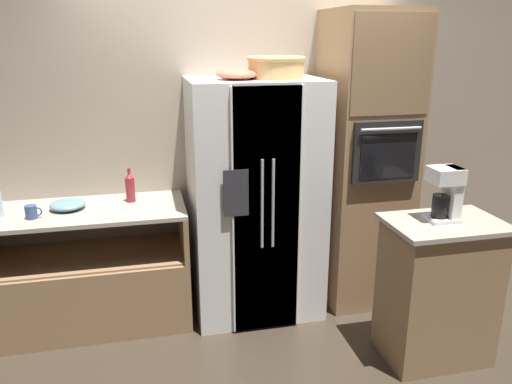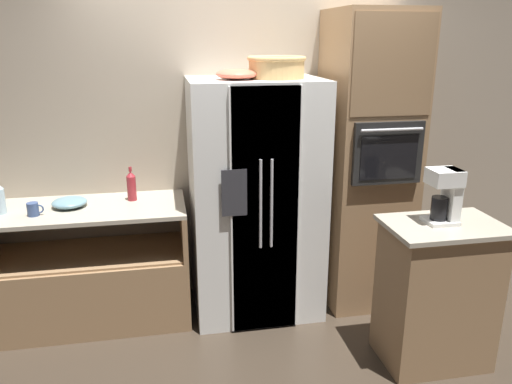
{
  "view_description": "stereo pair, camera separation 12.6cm",
  "coord_description": "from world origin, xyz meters",
  "px_view_note": "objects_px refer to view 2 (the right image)",
  "views": [
    {
      "loc": [
        -0.76,
        -3.45,
        2.07
      ],
      "look_at": [
        0.01,
        -0.07,
        0.98
      ],
      "focal_mm": 35.0,
      "sensor_mm": 36.0,
      "label": 1
    },
    {
      "loc": [
        -0.64,
        -3.48,
        2.07
      ],
      "look_at": [
        0.01,
        -0.07,
        0.98
      ],
      "focal_mm": 35.0,
      "sensor_mm": 36.0,
      "label": 2
    }
  ],
  "objects_px": {
    "refrigerator": "(256,200)",
    "bottle_tall": "(131,186)",
    "fruit_bowl": "(237,74)",
    "mug": "(33,209)",
    "coffee_maker": "(446,194)",
    "wall_oven": "(367,163)",
    "wicker_basket": "(277,66)",
    "mixing_bowl": "(69,202)"
  },
  "relations": [
    {
      "from": "wall_oven",
      "to": "coffee_maker",
      "type": "relative_size",
      "value": 6.62
    },
    {
      "from": "wicker_basket",
      "to": "fruit_bowl",
      "type": "bearing_deg",
      "value": -172.16
    },
    {
      "from": "wall_oven",
      "to": "mug",
      "type": "height_order",
      "value": "wall_oven"
    },
    {
      "from": "refrigerator",
      "to": "mug",
      "type": "relative_size",
      "value": 16.27
    },
    {
      "from": "wall_oven",
      "to": "wicker_basket",
      "type": "bearing_deg",
      "value": -176.18
    },
    {
      "from": "fruit_bowl",
      "to": "coffee_maker",
      "type": "distance_m",
      "value": 1.56
    },
    {
      "from": "refrigerator",
      "to": "bottle_tall",
      "type": "xyz_separation_m",
      "value": [
        -0.91,
        0.15,
        0.12
      ]
    },
    {
      "from": "fruit_bowl",
      "to": "mixing_bowl",
      "type": "relative_size",
      "value": 1.16
    },
    {
      "from": "bottle_tall",
      "to": "mixing_bowl",
      "type": "bearing_deg",
      "value": -170.33
    },
    {
      "from": "fruit_bowl",
      "to": "coffee_maker",
      "type": "xyz_separation_m",
      "value": [
        1.16,
        -0.81,
        -0.67
      ]
    },
    {
      "from": "fruit_bowl",
      "to": "bottle_tall",
      "type": "relative_size",
      "value": 1.11
    },
    {
      "from": "mixing_bowl",
      "to": "refrigerator",
      "type": "bearing_deg",
      "value": -3.11
    },
    {
      "from": "refrigerator",
      "to": "coffee_maker",
      "type": "xyz_separation_m",
      "value": [
        1.02,
        -0.87,
        0.26
      ]
    },
    {
      "from": "wall_oven",
      "to": "wicker_basket",
      "type": "relative_size",
      "value": 5.52
    },
    {
      "from": "wicker_basket",
      "to": "mixing_bowl",
      "type": "height_order",
      "value": "wicker_basket"
    },
    {
      "from": "mug",
      "to": "coffee_maker",
      "type": "relative_size",
      "value": 0.32
    },
    {
      "from": "fruit_bowl",
      "to": "mixing_bowl",
      "type": "height_order",
      "value": "fruit_bowl"
    },
    {
      "from": "wicker_basket",
      "to": "wall_oven",
      "type": "bearing_deg",
      "value": 3.82
    },
    {
      "from": "wall_oven",
      "to": "coffee_maker",
      "type": "distance_m",
      "value": 0.91
    },
    {
      "from": "fruit_bowl",
      "to": "mug",
      "type": "height_order",
      "value": "fruit_bowl"
    },
    {
      "from": "refrigerator",
      "to": "coffee_maker",
      "type": "distance_m",
      "value": 1.36
    },
    {
      "from": "fruit_bowl",
      "to": "bottle_tall",
      "type": "bearing_deg",
      "value": 164.47
    },
    {
      "from": "bottle_tall",
      "to": "wicker_basket",
      "type": "bearing_deg",
      "value": -9.33
    },
    {
      "from": "mixing_bowl",
      "to": "coffee_maker",
      "type": "xyz_separation_m",
      "value": [
        2.36,
        -0.94,
        0.22
      ]
    },
    {
      "from": "fruit_bowl",
      "to": "mixing_bowl",
      "type": "xyz_separation_m",
      "value": [
        -1.2,
        0.14,
        -0.89
      ]
    },
    {
      "from": "refrigerator",
      "to": "mug",
      "type": "height_order",
      "value": "refrigerator"
    },
    {
      "from": "wicker_basket",
      "to": "mug",
      "type": "xyz_separation_m",
      "value": [
        -1.7,
        -0.05,
        -0.92
      ]
    },
    {
      "from": "fruit_bowl",
      "to": "bottle_tall",
      "type": "xyz_separation_m",
      "value": [
        -0.77,
        0.21,
        -0.81
      ]
    },
    {
      "from": "wicker_basket",
      "to": "mixing_bowl",
      "type": "bearing_deg",
      "value": 176.2
    },
    {
      "from": "refrigerator",
      "to": "wall_oven",
      "type": "height_order",
      "value": "wall_oven"
    },
    {
      "from": "bottle_tall",
      "to": "mug",
      "type": "height_order",
      "value": "bottle_tall"
    },
    {
      "from": "refrigerator",
      "to": "wall_oven",
      "type": "distance_m",
      "value": 0.91
    },
    {
      "from": "fruit_bowl",
      "to": "coffee_maker",
      "type": "bearing_deg",
      "value": -34.79
    },
    {
      "from": "wicker_basket",
      "to": "mixing_bowl",
      "type": "relative_size",
      "value": 1.68
    },
    {
      "from": "wall_oven",
      "to": "fruit_bowl",
      "type": "distance_m",
      "value": 1.24
    },
    {
      "from": "bottle_tall",
      "to": "coffee_maker",
      "type": "relative_size",
      "value": 0.75
    },
    {
      "from": "refrigerator",
      "to": "mixing_bowl",
      "type": "bearing_deg",
      "value": 176.89
    },
    {
      "from": "wall_oven",
      "to": "mixing_bowl",
      "type": "relative_size",
      "value": 9.25
    },
    {
      "from": "mug",
      "to": "coffee_maker",
      "type": "distance_m",
      "value": 2.7
    },
    {
      "from": "fruit_bowl",
      "to": "mug",
      "type": "relative_size",
      "value": 2.59
    },
    {
      "from": "wall_oven",
      "to": "bottle_tall",
      "type": "relative_size",
      "value": 8.86
    },
    {
      "from": "coffee_maker",
      "to": "mug",
      "type": "bearing_deg",
      "value": 162.8
    }
  ]
}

